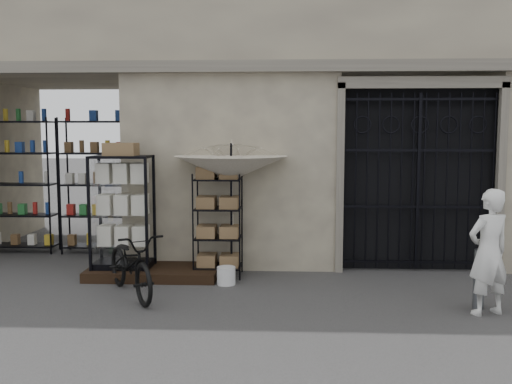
{
  "coord_description": "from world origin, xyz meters",
  "views": [
    {
      "loc": [
        -0.41,
        -7.01,
        2.25
      ],
      "look_at": [
        -0.8,
        1.4,
        1.35
      ],
      "focal_mm": 40.0,
      "sensor_mm": 36.0,
      "label": 1
    }
  ],
  "objects_px": {
    "wire_rack": "(218,226)",
    "bicycle": "(132,296)",
    "market_umbrella": "(231,162)",
    "shopkeeper": "(486,314)",
    "display_cabinet": "(123,218)",
    "steel_bollard": "(479,279)",
    "white_bucket": "(226,276)"
  },
  "relations": [
    {
      "from": "wire_rack",
      "to": "bicycle",
      "type": "bearing_deg",
      "value": -121.14
    },
    {
      "from": "market_umbrella",
      "to": "shopkeeper",
      "type": "bearing_deg",
      "value": -28.04
    },
    {
      "from": "display_cabinet",
      "to": "steel_bollard",
      "type": "xyz_separation_m",
      "value": [
        4.95,
        -1.38,
        -0.55
      ]
    },
    {
      "from": "market_umbrella",
      "to": "wire_rack",
      "type": "bearing_deg",
      "value": -165.76
    },
    {
      "from": "white_bucket",
      "to": "display_cabinet",
      "type": "bearing_deg",
      "value": 166.94
    },
    {
      "from": "bicycle",
      "to": "shopkeeper",
      "type": "distance_m",
      "value": 4.62
    },
    {
      "from": "white_bucket",
      "to": "shopkeeper",
      "type": "relative_size",
      "value": 0.17
    },
    {
      "from": "wire_rack",
      "to": "white_bucket",
      "type": "distance_m",
      "value": 0.84
    },
    {
      "from": "display_cabinet",
      "to": "market_umbrella",
      "type": "height_order",
      "value": "market_umbrella"
    },
    {
      "from": "white_bucket",
      "to": "bicycle",
      "type": "relative_size",
      "value": 0.16
    },
    {
      "from": "bicycle",
      "to": "steel_bollard",
      "type": "relative_size",
      "value": 2.24
    },
    {
      "from": "market_umbrella",
      "to": "shopkeeper",
      "type": "distance_m",
      "value": 4.16
    },
    {
      "from": "display_cabinet",
      "to": "bicycle",
      "type": "height_order",
      "value": "display_cabinet"
    },
    {
      "from": "wire_rack",
      "to": "bicycle",
      "type": "distance_m",
      "value": 1.75
    },
    {
      "from": "market_umbrella",
      "to": "shopkeeper",
      "type": "relative_size",
      "value": 1.59
    },
    {
      "from": "bicycle",
      "to": "shopkeeper",
      "type": "relative_size",
      "value": 1.1
    },
    {
      "from": "wire_rack",
      "to": "steel_bollard",
      "type": "bearing_deg",
      "value": -10.86
    },
    {
      "from": "market_umbrella",
      "to": "steel_bollard",
      "type": "relative_size",
      "value": 3.25
    },
    {
      "from": "wire_rack",
      "to": "shopkeeper",
      "type": "relative_size",
      "value": 1.04
    },
    {
      "from": "market_umbrella",
      "to": "bicycle",
      "type": "relative_size",
      "value": 1.45
    },
    {
      "from": "shopkeeper",
      "to": "wire_rack",
      "type": "bearing_deg",
      "value": -47.47
    },
    {
      "from": "display_cabinet",
      "to": "bicycle",
      "type": "xyz_separation_m",
      "value": [
        0.39,
        -1.02,
        -0.93
      ]
    },
    {
      "from": "bicycle",
      "to": "shopkeeper",
      "type": "xyz_separation_m",
      "value": [
        4.59,
        -0.58,
        0.0
      ]
    },
    {
      "from": "shopkeeper",
      "to": "market_umbrella",
      "type": "bearing_deg",
      "value": -49.53
    },
    {
      "from": "display_cabinet",
      "to": "shopkeeper",
      "type": "height_order",
      "value": "display_cabinet"
    },
    {
      "from": "wire_rack",
      "to": "market_umbrella",
      "type": "bearing_deg",
      "value": 26.56
    },
    {
      "from": "display_cabinet",
      "to": "wire_rack",
      "type": "height_order",
      "value": "display_cabinet"
    },
    {
      "from": "white_bucket",
      "to": "bicycle",
      "type": "height_order",
      "value": "bicycle"
    },
    {
      "from": "white_bucket",
      "to": "bicycle",
      "type": "xyz_separation_m",
      "value": [
        -1.24,
        -0.64,
        -0.13
      ]
    },
    {
      "from": "market_umbrella",
      "to": "steel_bollard",
      "type": "xyz_separation_m",
      "value": [
        3.29,
        -1.55,
        -1.4
      ]
    },
    {
      "from": "white_bucket",
      "to": "shopkeeper",
      "type": "xyz_separation_m",
      "value": [
        3.34,
        -1.22,
        -0.13
      ]
    },
    {
      "from": "wire_rack",
      "to": "white_bucket",
      "type": "height_order",
      "value": "wire_rack"
    }
  ]
}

